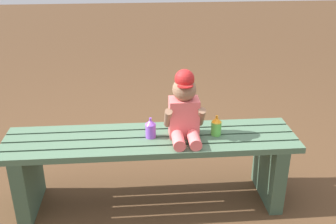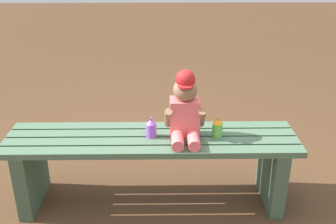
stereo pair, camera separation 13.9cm
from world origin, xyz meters
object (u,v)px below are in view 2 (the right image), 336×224
object	(u,v)px
park_bench	(152,158)
sippy_cup_right	(217,127)
child_figure	(185,109)
sippy_cup_left	(151,127)

from	to	relation	value
park_bench	sippy_cup_right	world-z (taller)	sippy_cup_right
child_figure	sippy_cup_right	distance (m)	0.23
sippy_cup_left	sippy_cup_right	distance (m)	0.39
child_figure	sippy_cup_right	size ratio (longest dim) A/B	3.26
park_bench	sippy_cup_left	xyz separation A→B (m)	(-0.00, 0.00, 0.20)
sippy_cup_right	child_figure	bearing A→B (deg)	-176.71
park_bench	sippy_cup_left	bearing A→B (deg)	117.69
sippy_cup_left	sippy_cup_right	world-z (taller)	same
child_figure	sippy_cup_left	size ratio (longest dim) A/B	3.26
child_figure	sippy_cup_right	xyz separation A→B (m)	(0.19, 0.01, -0.12)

